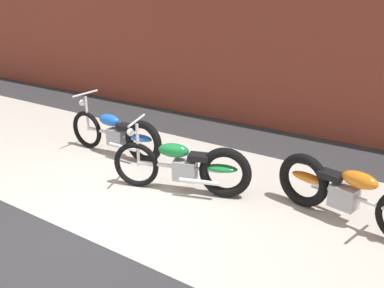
# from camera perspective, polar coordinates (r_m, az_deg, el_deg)

# --- Properties ---
(ground_plane) EXTENTS (80.00, 80.00, 0.00)m
(ground_plane) POSITION_cam_1_polar(r_m,az_deg,el_deg) (5.17, -15.15, -12.04)
(ground_plane) COLOR #2D2D30
(sidewalk_slab) EXTENTS (36.00, 3.50, 0.01)m
(sidewalk_slab) POSITION_cam_1_polar(r_m,az_deg,el_deg) (6.28, -3.18, -5.18)
(sidewalk_slab) COLOR #B2ADA3
(sidewalk_slab) RESTS_ON ground
(motorcycle_blue) EXTENTS (2.01, 0.58, 1.03)m
(motorcycle_blue) POSITION_cam_1_polar(r_m,az_deg,el_deg) (7.15, -9.75, 1.26)
(motorcycle_blue) COLOR black
(motorcycle_blue) RESTS_ON ground
(motorcycle_green) EXTENTS (1.93, 0.87, 1.03)m
(motorcycle_green) POSITION_cam_1_polar(r_m,az_deg,el_deg) (5.79, -0.24, -3.15)
(motorcycle_green) COLOR black
(motorcycle_green) RESTS_ON ground
(motorcycle_orange) EXTENTS (1.98, 0.72, 1.03)m
(motorcycle_orange) POSITION_cam_1_polar(r_m,az_deg,el_deg) (5.45, 19.42, -5.99)
(motorcycle_orange) COLOR black
(motorcycle_orange) RESTS_ON ground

